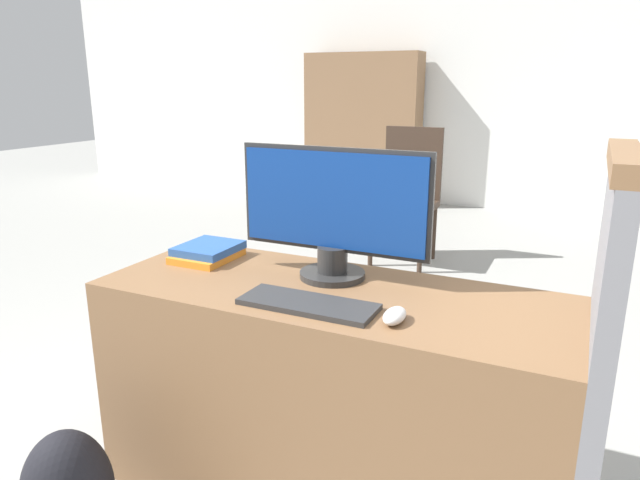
# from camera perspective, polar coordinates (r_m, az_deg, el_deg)

# --- Properties ---
(wall_back) EXTENTS (12.00, 0.06, 2.80)m
(wall_back) POSITION_cam_1_polar(r_m,az_deg,el_deg) (6.35, 19.96, 15.23)
(wall_back) COLOR white
(wall_back) RESTS_ON ground_plane
(desk) EXTENTS (1.45, 0.56, 0.72)m
(desk) POSITION_cam_1_polar(r_m,az_deg,el_deg) (1.91, 0.94, -15.17)
(desk) COLOR brown
(desk) RESTS_ON ground_plane
(carrel_divider) EXTENTS (0.07, 0.56, 1.19)m
(carrel_divider) POSITION_cam_1_polar(r_m,az_deg,el_deg) (1.67, 25.77, -12.18)
(carrel_divider) COLOR slate
(carrel_divider) RESTS_ON ground_plane
(monitor) EXTENTS (0.64, 0.21, 0.42)m
(monitor) POSITION_cam_1_polar(r_m,az_deg,el_deg) (1.81, 1.30, 2.72)
(monitor) COLOR #282828
(monitor) RESTS_ON desk
(keyboard) EXTENTS (0.40, 0.15, 0.02)m
(keyboard) POSITION_cam_1_polar(r_m,az_deg,el_deg) (1.63, -1.26, -6.41)
(keyboard) COLOR #2D2D2D
(keyboard) RESTS_ON desk
(mouse) EXTENTS (0.06, 0.11, 0.04)m
(mouse) POSITION_cam_1_polar(r_m,az_deg,el_deg) (1.54, 7.47, -7.52)
(mouse) COLOR silver
(mouse) RESTS_ON desk
(book_stack) EXTENTS (0.19, 0.23, 0.05)m
(book_stack) POSITION_cam_1_polar(r_m,az_deg,el_deg) (2.09, -11.16, -1.18)
(book_stack) COLOR orange
(book_stack) RESTS_ON desk
(far_chair) EXTENTS (0.44, 0.44, 1.01)m
(far_chair) POSITION_cam_1_polar(r_m,az_deg,el_deg) (4.38, 8.80, 5.02)
(far_chair) COLOR #38281E
(far_chair) RESTS_ON ground_plane
(bookshelf_far) EXTENTS (1.30, 0.32, 1.65)m
(bookshelf_far) POSITION_cam_1_polar(r_m,az_deg,el_deg) (6.54, 4.25, 11.00)
(bookshelf_far) COLOR #846042
(bookshelf_far) RESTS_ON ground_plane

